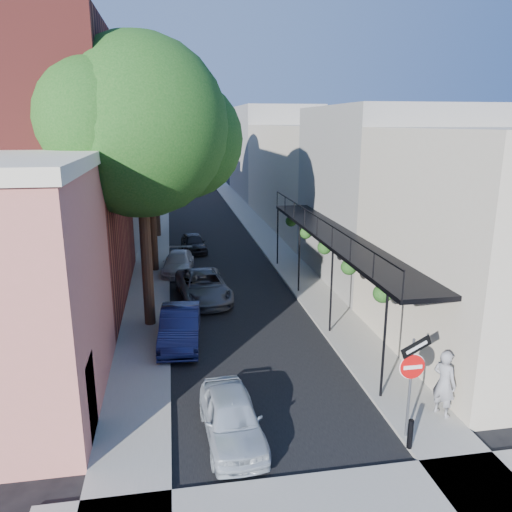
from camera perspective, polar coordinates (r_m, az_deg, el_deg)
name	(u,v)px	position (r m, az deg, el deg)	size (l,w,h in m)	color
ground	(300,479)	(12.98, 5.05, -24.00)	(160.00, 160.00, 0.00)	black
road_surface	(206,227)	(40.65, -5.68, 3.30)	(6.00, 64.00, 0.01)	black
sidewalk_left	(156,228)	(40.57, -11.33, 3.14)	(2.00, 64.00, 0.12)	gray
sidewalk_right	(255,225)	(41.10, -0.11, 3.58)	(2.00, 64.00, 0.12)	gray
sidewalk_cross	(312,507)	(12.21, 6.38, -26.65)	(12.00, 2.00, 0.12)	gray
buildings_left	(79,169)	(39.19, -19.61, 9.39)	(10.10, 59.10, 12.00)	#C16C63
buildings_right	(317,171)	(41.10, 6.99, 9.62)	(9.80, 55.00, 10.00)	#BCB19B
sign_post	(412,371)	(13.66, 17.42, -12.39)	(0.89, 0.17, 2.99)	#595B60
bollard	(410,434)	(13.99, 17.21, -18.86)	(0.14, 0.14, 0.80)	black
oak_near	(151,131)	(20.01, -11.90, 13.85)	(7.48, 6.80, 11.42)	#382316
oak_mid	(156,144)	(27.99, -11.39, 12.41)	(6.60, 6.00, 10.20)	#382316
oak_far	(159,122)	(37.01, -11.06, 14.84)	(7.70, 7.00, 11.90)	#382316
parked_car_a	(232,418)	(13.87, -2.80, -17.96)	(1.47, 3.65, 1.24)	#B2BDC5
parked_car_b	(180,327)	(19.33, -8.66, -7.98)	(1.44, 4.13, 1.36)	#14183F
parked_car_c	(203,286)	(23.84, -6.05, -3.43)	(2.22, 4.82, 1.34)	#52545A
parked_car_d	(178,263)	(28.31, -8.87, -0.78)	(1.60, 3.93, 1.14)	#BDBCC1
parked_car_e	(194,243)	(32.84, -7.14, 1.52)	(1.40, 3.49, 1.19)	black
pedestrian	(444,383)	(15.35, 20.71, -13.44)	(0.71, 0.47, 1.96)	gray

